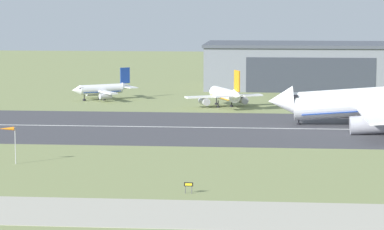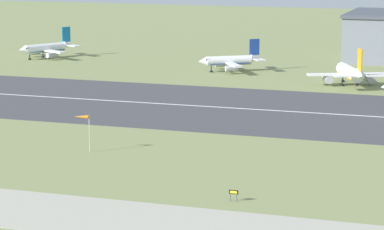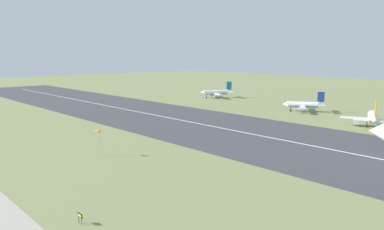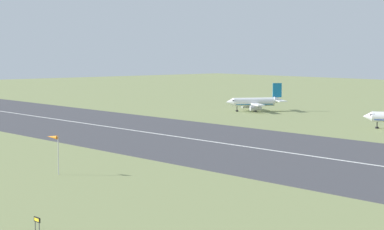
{
  "view_description": "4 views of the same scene",
  "coord_description": "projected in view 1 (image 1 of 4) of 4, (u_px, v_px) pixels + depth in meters",
  "views": [
    {
      "loc": [
        33.73,
        -80.01,
        26.26
      ],
      "look_at": [
        19.25,
        74.29,
        6.74
      ],
      "focal_mm": 85.0,
      "sensor_mm": 36.0,
      "label": 1
    },
    {
      "loc": [
        53.62,
        -69.41,
        33.79
      ],
      "look_at": [
        6.87,
        68.83,
        5.75
      ],
      "focal_mm": 85.0,
      "sensor_mm": 36.0,
      "label": 2
    },
    {
      "loc": [
        68.73,
        19.75,
        23.54
      ],
      "look_at": [
        4.63,
        78.89,
        9.34
      ],
      "focal_mm": 35.0,
      "sensor_mm": 36.0,
      "label": 3
    },
    {
      "loc": [
        92.76,
        3.76,
        19.6
      ],
      "look_at": [
        4.85,
        77.63,
        9.28
      ],
      "focal_mm": 70.0,
      "sensor_mm": 36.0,
      "label": 4
    }
  ],
  "objects": [
    {
      "name": "ground_plane",
      "position": [
        53.0,
        175.0,
        138.17
      ],
      "size": [
        677.82,
        677.82,
        0.0
      ],
      "primitive_type": "plane",
      "color": "#7A8451"
    },
    {
      "name": "runway_strip",
      "position": [
        115.0,
        126.0,
        190.9
      ],
      "size": [
        437.82,
        50.04,
        0.06
      ],
      "primitive_type": "cube",
      "color": "#3D3D42",
      "rests_on": "ground_plane"
    },
    {
      "name": "runway_centreline",
      "position": [
        115.0,
        126.0,
        190.89
      ],
      "size": [
        394.04,
        0.7,
        0.01
      ],
      "primitive_type": "cube",
      "color": "silver",
      "rests_on": "runway_strip"
    },
    {
      "name": "taxiway_road",
      "position": [
        7.0,
        210.0,
        114.66
      ],
      "size": [
        328.37,
        15.39,
        0.05
      ],
      "primitive_type": "cube",
      "color": "#A8A393",
      "rests_on": "ground_plane"
    },
    {
      "name": "hangar_building",
      "position": [
        309.0,
        65.0,
        275.41
      ],
      "size": [
        62.57,
        32.88,
        13.59
      ],
      "color": "slate",
      "rests_on": "ground_plane"
    },
    {
      "name": "airplane_landing",
      "position": [
        373.0,
        102.0,
        191.48
      ],
      "size": [
        45.69,
        55.35,
        18.37
      ],
      "color": "white",
      "rests_on": "ground_plane"
    },
    {
      "name": "airplane_parked_west",
      "position": [
        225.0,
        95.0,
        225.0
      ],
      "size": [
        19.36,
        21.14,
        9.76
      ],
      "color": "white",
      "rests_on": "ground_plane"
    },
    {
      "name": "airplane_parked_centre",
      "position": [
        102.0,
        89.0,
        242.11
      ],
      "size": [
        17.55,
        17.52,
        8.4
      ],
      "color": "white",
      "rests_on": "ground_plane"
    },
    {
      "name": "windsock_pole",
      "position": [
        8.0,
        131.0,
        146.28
      ],
      "size": [
        2.64,
        1.02,
        6.1
      ],
      "color": "#B7B7BC",
      "rests_on": "ground_plane"
    },
    {
      "name": "runway_sign",
      "position": [
        189.0,
        185.0,
        124.44
      ],
      "size": [
        1.26,
        0.13,
        1.54
      ],
      "color": "#4C4C51",
      "rests_on": "ground_plane"
    }
  ]
}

